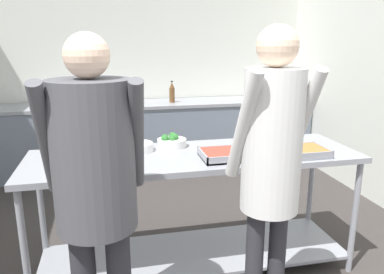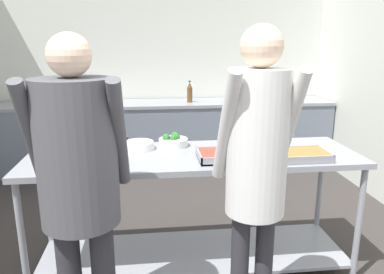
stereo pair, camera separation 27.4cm
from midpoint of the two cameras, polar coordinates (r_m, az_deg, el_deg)
name	(u,v)px [view 2 (the right image)]	position (r m, az deg, el deg)	size (l,w,h in m)	color
wall_rear	(164,68)	(5.32, -2.77, 10.44)	(4.60, 0.06, 2.65)	silver
back_counter	(166,135)	(5.09, -2.38, 0.31)	(4.44, 0.65, 0.91)	slate
serving_counter	(194,192)	(2.78, 3.10, -8.47)	(2.36, 0.72, 0.91)	gray
sauce_pan	(94,144)	(2.80, -12.03, -1.07)	(0.37, 0.23, 0.10)	gray
plate_stack	(139,146)	(2.79, -5.29, -1.34)	(0.22, 0.22, 0.06)	white
broccoli_bowl	(173,141)	(2.86, -0.16, -0.69)	(0.22, 0.22, 0.10)	silver
serving_tray_roast	(231,155)	(2.59, 8.95, -2.82)	(0.45, 0.27, 0.05)	gray
serving_tray_vegetables	(298,155)	(2.70, 18.72, -2.69)	(0.40, 0.26, 0.05)	gray
guest_serving_left	(257,157)	(1.97, 13.79, -3.08)	(0.42, 0.36, 1.78)	#2D2D33
guest_serving_right	(78,171)	(1.92, -13.04, -5.14)	(0.50, 0.40, 1.74)	#2D2D33
water_bottle	(190,92)	(4.96, 1.24, 6.80)	(0.07, 0.07, 0.28)	brown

